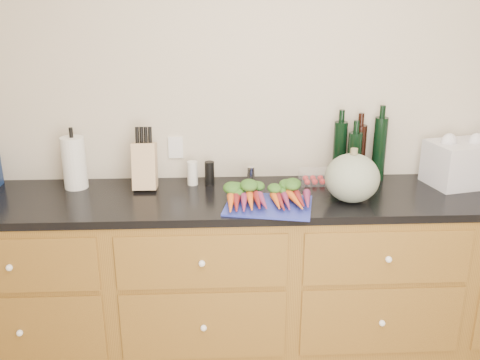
{
  "coord_description": "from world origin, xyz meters",
  "views": [
    {
      "loc": [
        -0.37,
        -1.29,
        1.93
      ],
      "look_at": [
        -0.26,
        1.2,
        1.06
      ],
      "focal_mm": 40.0,
      "sensor_mm": 36.0,
      "label": 1
    }
  ],
  "objects_px": {
    "knife_block": "(145,166)",
    "cutting_board": "(268,206)",
    "carrots": "(268,197)",
    "squash": "(352,178)",
    "paper_towel": "(74,163)",
    "tomato_box": "(314,177)"
  },
  "relations": [
    {
      "from": "carrots",
      "to": "knife_block",
      "type": "distance_m",
      "value": 0.69
    },
    {
      "from": "squash",
      "to": "tomato_box",
      "type": "relative_size",
      "value": 1.74
    },
    {
      "from": "knife_block",
      "to": "cutting_board",
      "type": "bearing_deg",
      "value": -25.3
    },
    {
      "from": "tomato_box",
      "to": "carrots",
      "type": "bearing_deg",
      "value": -134.34
    },
    {
      "from": "cutting_board",
      "to": "tomato_box",
      "type": "bearing_deg",
      "value": 49.34
    },
    {
      "from": "cutting_board",
      "to": "carrots",
      "type": "xyz_separation_m",
      "value": [
        0.0,
        0.04,
        0.03
      ]
    },
    {
      "from": "squash",
      "to": "knife_block",
      "type": "height_order",
      "value": "same"
    },
    {
      "from": "cutting_board",
      "to": "knife_block",
      "type": "height_order",
      "value": "knife_block"
    },
    {
      "from": "paper_towel",
      "to": "tomato_box",
      "type": "bearing_deg",
      "value": 0.44
    },
    {
      "from": "knife_block",
      "to": "tomato_box",
      "type": "distance_m",
      "value": 0.92
    },
    {
      "from": "squash",
      "to": "carrots",
      "type": "bearing_deg",
      "value": -177.7
    },
    {
      "from": "paper_towel",
      "to": "knife_block",
      "type": "distance_m",
      "value": 0.38
    },
    {
      "from": "squash",
      "to": "tomato_box",
      "type": "height_order",
      "value": "squash"
    },
    {
      "from": "paper_towel",
      "to": "knife_block",
      "type": "xyz_separation_m",
      "value": [
        0.38,
        -0.02,
        -0.02
      ]
    },
    {
      "from": "paper_towel",
      "to": "tomato_box",
      "type": "distance_m",
      "value": 1.3
    },
    {
      "from": "squash",
      "to": "knife_block",
      "type": "distance_m",
      "value": 1.08
    },
    {
      "from": "carrots",
      "to": "knife_block",
      "type": "bearing_deg",
      "value": 157.71
    },
    {
      "from": "cutting_board",
      "to": "squash",
      "type": "height_order",
      "value": "squash"
    },
    {
      "from": "squash",
      "to": "paper_towel",
      "type": "bearing_deg",
      "value": 169.59
    },
    {
      "from": "carrots",
      "to": "paper_towel",
      "type": "relative_size",
      "value": 1.48
    },
    {
      "from": "squash",
      "to": "knife_block",
      "type": "bearing_deg",
      "value": 167.05
    },
    {
      "from": "carrots",
      "to": "squash",
      "type": "xyz_separation_m",
      "value": [
        0.42,
        0.02,
        0.09
      ]
    }
  ]
}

